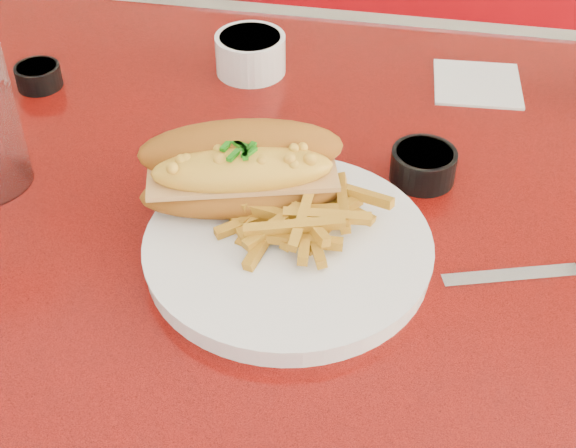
% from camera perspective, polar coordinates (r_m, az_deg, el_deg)
% --- Properties ---
extents(diner_table, '(1.23, 0.83, 0.77)m').
position_cam_1_polar(diner_table, '(0.91, 1.40, -6.20)').
color(diner_table, red).
rests_on(diner_table, ground).
extents(booth_bench_far, '(1.20, 0.51, 0.90)m').
position_cam_1_polar(booth_bench_far, '(1.73, 5.87, 5.94)').
color(booth_bench_far, '#A70B12').
rests_on(booth_bench_far, ground).
extents(dinner_plate, '(0.30, 0.30, 0.02)m').
position_cam_1_polar(dinner_plate, '(0.73, -0.00, -1.76)').
color(dinner_plate, white).
rests_on(dinner_plate, diner_table).
extents(mac_hoagie, '(0.21, 0.14, 0.09)m').
position_cam_1_polar(mac_hoagie, '(0.74, -3.28, 3.83)').
color(mac_hoagie, '#A8621B').
rests_on(mac_hoagie, dinner_plate).
extents(fries_pile, '(0.16, 0.15, 0.04)m').
position_cam_1_polar(fries_pile, '(0.74, 0.17, 1.80)').
color(fries_pile, gold).
rests_on(fries_pile, dinner_plate).
extents(fork, '(0.09, 0.13, 0.00)m').
position_cam_1_polar(fork, '(0.75, 4.09, 0.70)').
color(fork, silver).
rests_on(fork, dinner_plate).
extents(gravy_ramekin, '(0.10, 0.10, 0.05)m').
position_cam_1_polar(gravy_ramekin, '(0.99, -2.69, 12.07)').
color(gravy_ramekin, white).
rests_on(gravy_ramekin, diner_table).
extents(sauce_cup_left, '(0.07, 0.07, 0.03)m').
position_cam_1_polar(sauce_cup_left, '(1.01, -17.34, 10.07)').
color(sauce_cup_left, black).
rests_on(sauce_cup_left, diner_table).
extents(sauce_cup_right, '(0.08, 0.08, 0.03)m').
position_cam_1_polar(sauce_cup_right, '(0.82, 9.60, 4.23)').
color(sauce_cup_right, black).
rests_on(sauce_cup_right, diner_table).
extents(knife, '(0.19, 0.07, 0.01)m').
position_cam_1_polar(knife, '(0.76, 19.33, -3.08)').
color(knife, silver).
rests_on(knife, diner_table).
extents(paper_napkin, '(0.11, 0.11, 0.00)m').
position_cam_1_polar(paper_napkin, '(1.00, 13.31, 9.68)').
color(paper_napkin, white).
rests_on(paper_napkin, diner_table).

